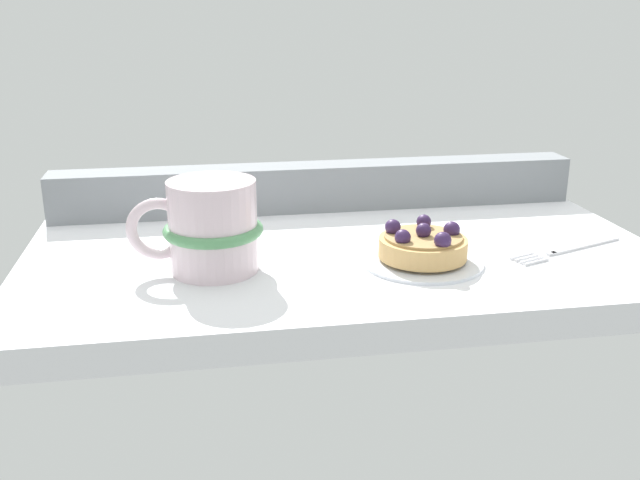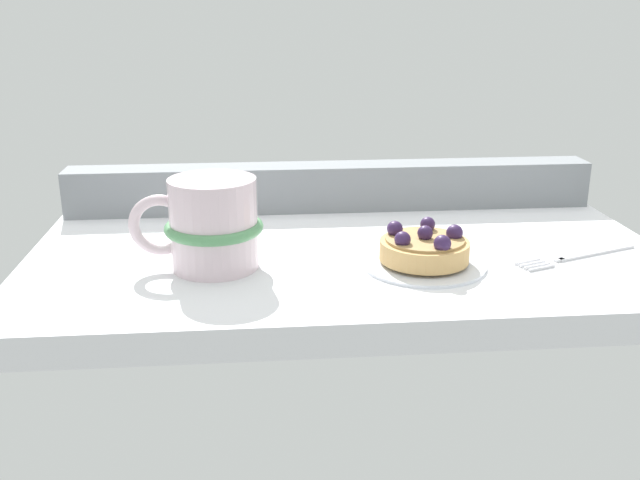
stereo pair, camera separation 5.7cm
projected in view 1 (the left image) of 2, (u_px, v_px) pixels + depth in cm
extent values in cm
cube|color=white|center=(343.00, 262.00, 82.89)|extent=(72.51, 40.07, 3.26)
cube|color=gray|center=(318.00, 187.00, 97.67)|extent=(71.06, 5.23, 6.15)
cylinder|color=silver|center=(422.00, 260.00, 77.78)|extent=(13.35, 13.35, 0.72)
cylinder|color=silver|center=(422.00, 261.00, 77.84)|extent=(7.34, 7.34, 0.36)
cylinder|color=tan|center=(423.00, 248.00, 77.33)|extent=(9.60, 9.60, 2.13)
cylinder|color=#AB854F|center=(423.00, 237.00, 76.94)|extent=(8.45, 8.45, 0.30)
sphere|color=#331E47|center=(424.00, 231.00, 76.71)|extent=(1.67, 1.67, 1.67)
sphere|color=#331E47|center=(452.00, 230.00, 77.50)|extent=(1.81, 1.81, 1.81)
sphere|color=#331E47|center=(424.00, 222.00, 79.74)|extent=(1.66, 1.66, 1.66)
sphere|color=#331E47|center=(393.00, 227.00, 77.88)|extent=(1.75, 1.75, 1.75)
sphere|color=#331E47|center=(403.00, 237.00, 74.94)|extent=(1.72, 1.72, 1.72)
sphere|color=#331E47|center=(443.00, 240.00, 73.79)|extent=(1.82, 1.82, 1.82)
cylinder|color=silver|center=(213.00, 226.00, 74.31)|extent=(9.24, 9.24, 9.77)
torus|color=#569960|center=(213.00, 230.00, 74.43)|extent=(10.45, 10.45, 1.17)
torus|color=silver|center=(159.00, 229.00, 73.40)|extent=(6.63, 1.16, 6.63)
cube|color=silver|center=(586.00, 244.00, 82.90)|extent=(10.67, 4.54, 0.60)
cube|color=silver|center=(552.00, 253.00, 80.25)|extent=(1.32, 0.94, 0.60)
cube|color=silver|center=(522.00, 255.00, 79.48)|extent=(3.36, 1.45, 0.60)
cube|color=silver|center=(527.00, 257.00, 78.87)|extent=(3.36, 1.45, 0.60)
cube|color=silver|center=(532.00, 259.00, 78.27)|extent=(3.36, 1.45, 0.60)
cube|color=silver|center=(537.00, 261.00, 77.67)|extent=(3.36, 1.45, 0.60)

